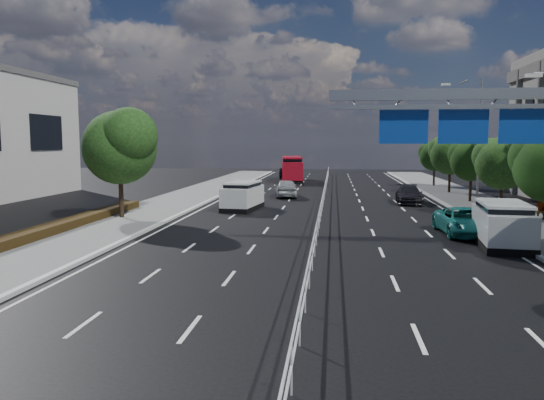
{
  "coord_description": "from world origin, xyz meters",
  "views": [
    {
      "loc": [
        0.73,
        -12.53,
        4.66
      ],
      "look_at": [
        -1.67,
        8.04,
        2.4
      ],
      "focal_mm": 35.0,
      "sensor_mm": 36.0,
      "label": 1
    }
  ],
  "objects_px": {
    "parked_car_dark": "(409,195)",
    "parked_car_teal": "(464,222)",
    "overhead_gantry": "(483,119)",
    "white_minivan": "(243,196)",
    "red_bus": "(292,168)",
    "near_car_silver": "(286,188)",
    "silver_minivan": "(503,225)",
    "near_car_dark": "(286,173)",
    "pedestrian_a": "(541,203)"
  },
  "relations": [
    {
      "from": "near_car_dark",
      "to": "parked_car_teal",
      "type": "relative_size",
      "value": 0.84
    },
    {
      "from": "red_bus",
      "to": "near_car_dark",
      "type": "distance_m",
      "value": 5.32
    },
    {
      "from": "pedestrian_a",
      "to": "red_bus",
      "type": "bearing_deg",
      "value": -75.84
    },
    {
      "from": "overhead_gantry",
      "to": "parked_car_teal",
      "type": "height_order",
      "value": "overhead_gantry"
    },
    {
      "from": "near_car_silver",
      "to": "pedestrian_a",
      "type": "distance_m",
      "value": 20.37
    },
    {
      "from": "overhead_gantry",
      "to": "parked_car_teal",
      "type": "distance_m",
      "value": 6.88
    },
    {
      "from": "white_minivan",
      "to": "parked_car_teal",
      "type": "height_order",
      "value": "white_minivan"
    },
    {
      "from": "overhead_gantry",
      "to": "parked_car_dark",
      "type": "distance_m",
      "value": 19.35
    },
    {
      "from": "white_minivan",
      "to": "parked_car_dark",
      "type": "bearing_deg",
      "value": 30.88
    },
    {
      "from": "red_bus",
      "to": "pedestrian_a",
      "type": "relative_size",
      "value": 5.1
    },
    {
      "from": "white_minivan",
      "to": "parked_car_teal",
      "type": "xyz_separation_m",
      "value": [
        12.83,
        -8.69,
        -0.28
      ]
    },
    {
      "from": "red_bus",
      "to": "silver_minivan",
      "type": "relative_size",
      "value": 2.02
    },
    {
      "from": "overhead_gantry",
      "to": "red_bus",
      "type": "distance_m",
      "value": 42.24
    },
    {
      "from": "near_car_dark",
      "to": "parked_car_teal",
      "type": "distance_m",
      "value": 42.87
    },
    {
      "from": "silver_minivan",
      "to": "near_car_dark",
      "type": "bearing_deg",
      "value": 113.56
    },
    {
      "from": "white_minivan",
      "to": "near_car_silver",
      "type": "distance_m",
      "value": 9.13
    },
    {
      "from": "parked_car_teal",
      "to": "silver_minivan",
      "type": "bearing_deg",
      "value": -73.27
    },
    {
      "from": "near_car_dark",
      "to": "parked_car_dark",
      "type": "xyz_separation_m",
      "value": [
        11.96,
        -26.99,
        -0.01
      ]
    },
    {
      "from": "overhead_gantry",
      "to": "parked_car_dark",
      "type": "xyz_separation_m",
      "value": [
        -0.24,
        18.71,
        -4.93
      ]
    },
    {
      "from": "pedestrian_a",
      "to": "white_minivan",
      "type": "bearing_deg",
      "value": -25.92
    },
    {
      "from": "white_minivan",
      "to": "red_bus",
      "type": "bearing_deg",
      "value": 94.55
    },
    {
      "from": "red_bus",
      "to": "overhead_gantry",
      "type": "bearing_deg",
      "value": -80.42
    },
    {
      "from": "parked_car_dark",
      "to": "near_car_dark",
      "type": "bearing_deg",
      "value": 117.03
    },
    {
      "from": "white_minivan",
      "to": "parked_car_dark",
      "type": "distance_m",
      "value": 13.12
    },
    {
      "from": "parked_car_dark",
      "to": "pedestrian_a",
      "type": "height_order",
      "value": "pedestrian_a"
    },
    {
      "from": "near_car_silver",
      "to": "parked_car_dark",
      "type": "relative_size",
      "value": 0.98
    },
    {
      "from": "near_car_dark",
      "to": "pedestrian_a",
      "type": "distance_m",
      "value": 40.22
    },
    {
      "from": "white_minivan",
      "to": "red_bus",
      "type": "relative_size",
      "value": 0.47
    },
    {
      "from": "near_car_silver",
      "to": "pedestrian_a",
      "type": "relative_size",
      "value": 2.29
    },
    {
      "from": "parked_car_dark",
      "to": "parked_car_teal",
      "type": "bearing_deg",
      "value": -83.53
    },
    {
      "from": "overhead_gantry",
      "to": "parked_car_dark",
      "type": "height_order",
      "value": "overhead_gantry"
    },
    {
      "from": "overhead_gantry",
      "to": "pedestrian_a",
      "type": "relative_size",
      "value": 5.18
    },
    {
      "from": "red_bus",
      "to": "parked_car_dark",
      "type": "height_order",
      "value": "red_bus"
    },
    {
      "from": "white_minivan",
      "to": "parked_car_dark",
      "type": "xyz_separation_m",
      "value": [
        12.02,
        5.25,
        -0.29
      ]
    },
    {
      "from": "near_car_dark",
      "to": "silver_minivan",
      "type": "distance_m",
      "value": 45.86
    },
    {
      "from": "white_minivan",
      "to": "silver_minivan",
      "type": "relative_size",
      "value": 0.94
    },
    {
      "from": "silver_minivan",
      "to": "pedestrian_a",
      "type": "bearing_deg",
      "value": 66.32
    },
    {
      "from": "silver_minivan",
      "to": "pedestrian_a",
      "type": "xyz_separation_m",
      "value": [
        4.53,
        7.92,
        0.15
      ]
    },
    {
      "from": "silver_minivan",
      "to": "red_bus",
      "type": "bearing_deg",
      "value": 114.06
    },
    {
      "from": "red_bus",
      "to": "near_car_dark",
      "type": "height_order",
      "value": "red_bus"
    },
    {
      "from": "near_car_silver",
      "to": "silver_minivan",
      "type": "distance_m",
      "value": 23.43
    },
    {
      "from": "silver_minivan",
      "to": "parked_car_teal",
      "type": "relative_size",
      "value": 1.02
    },
    {
      "from": "overhead_gantry",
      "to": "pedestrian_a",
      "type": "distance_m",
      "value": 12.44
    },
    {
      "from": "silver_minivan",
      "to": "white_minivan",
      "type": "bearing_deg",
      "value": 146.32
    },
    {
      "from": "near_car_silver",
      "to": "parked_car_dark",
      "type": "bearing_deg",
      "value": 151.98
    },
    {
      "from": "near_car_silver",
      "to": "near_car_dark",
      "type": "distance_m",
      "value": 23.48
    },
    {
      "from": "near_car_dark",
      "to": "parked_car_teal",
      "type": "bearing_deg",
      "value": 103.96
    },
    {
      "from": "white_minivan",
      "to": "near_car_dark",
      "type": "relative_size",
      "value": 1.14
    },
    {
      "from": "silver_minivan",
      "to": "pedestrian_a",
      "type": "height_order",
      "value": "pedestrian_a"
    },
    {
      "from": "near_car_silver",
      "to": "silver_minivan",
      "type": "xyz_separation_m",
      "value": [
        11.59,
        -20.36,
        0.21
      ]
    }
  ]
}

